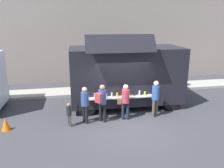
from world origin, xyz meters
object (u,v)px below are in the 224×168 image
at_px(customer_front_ordering, 125,99).
at_px(customer_extra_browsing, 156,96).
at_px(traffic_cone_orange, 6,124).
at_px(customer_rear_waiting, 85,102).
at_px(food_truck_main, 126,75).
at_px(trash_bin, 181,81).
at_px(customer_mid_with_backpack, 102,100).
at_px(child_near_queue, 69,113).

relative_size(customer_front_ordering, customer_extra_browsing, 0.96).
bearing_deg(traffic_cone_orange, customer_extra_browsing, 1.41).
bearing_deg(customer_rear_waiting, food_truck_main, 12.31).
xyz_separation_m(traffic_cone_orange, customer_extra_browsing, (6.48, 0.16, 0.75)).
xyz_separation_m(trash_bin, customer_front_ordering, (-4.83, -4.09, 0.46)).
relative_size(traffic_cone_orange, customer_rear_waiting, 0.34).
xyz_separation_m(food_truck_main, trash_bin, (4.36, 2.32, -1.15)).
distance_m(traffic_cone_orange, trash_bin, 10.72).
bearing_deg(customer_extra_browsing, customer_mid_with_backpack, 57.50).
height_order(customer_extra_browsing, child_near_queue, customer_extra_browsing).
distance_m(food_truck_main, trash_bin, 5.07).
relative_size(traffic_cone_orange, customer_extra_browsing, 0.32).
relative_size(food_truck_main, traffic_cone_orange, 10.32).
bearing_deg(child_near_queue, traffic_cone_orange, 142.22).
bearing_deg(child_near_queue, customer_front_ordering, -28.98).
bearing_deg(customer_mid_with_backpack, child_near_queue, 142.87).
distance_m(trash_bin, customer_mid_with_backpack, 7.23).
height_order(trash_bin, customer_extra_browsing, customer_extra_browsing).
distance_m(customer_mid_with_backpack, child_near_queue, 1.49).
bearing_deg(traffic_cone_orange, food_truck_main, 18.77).
bearing_deg(food_truck_main, customer_front_ordering, -103.48).
height_order(traffic_cone_orange, customer_mid_with_backpack, customer_mid_with_backpack).
height_order(food_truck_main, traffic_cone_orange, food_truck_main).
bearing_deg(food_truck_main, traffic_cone_orange, -159.65).
distance_m(customer_mid_with_backpack, customer_rear_waiting, 0.73).
xyz_separation_m(customer_front_ordering, child_near_queue, (-2.48, -0.24, -0.35)).
distance_m(customer_front_ordering, customer_rear_waiting, 1.78).
relative_size(customer_mid_with_backpack, customer_extra_browsing, 0.99).
xyz_separation_m(customer_mid_with_backpack, customer_rear_waiting, (-0.73, 0.04, -0.06)).
xyz_separation_m(traffic_cone_orange, child_near_queue, (2.56, -0.14, 0.35)).
height_order(customer_front_ordering, customer_rear_waiting, customer_front_ordering).
relative_size(food_truck_main, customer_mid_with_backpack, 3.34).
bearing_deg(customer_front_ordering, food_truck_main, -0.03).
xyz_separation_m(food_truck_main, customer_rear_waiting, (-2.26, -1.79, -0.68)).
height_order(traffic_cone_orange, trash_bin, trash_bin).
xyz_separation_m(food_truck_main, customer_extra_browsing, (0.97, -1.71, -0.63)).
height_order(customer_front_ordering, child_near_queue, customer_front_ordering).
bearing_deg(traffic_cone_orange, child_near_queue, -3.18).
height_order(food_truck_main, customer_rear_waiting, food_truck_main).
bearing_deg(trash_bin, customer_rear_waiting, -148.15).
height_order(customer_rear_waiting, child_near_queue, customer_rear_waiting).
distance_m(customer_front_ordering, child_near_queue, 2.51).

